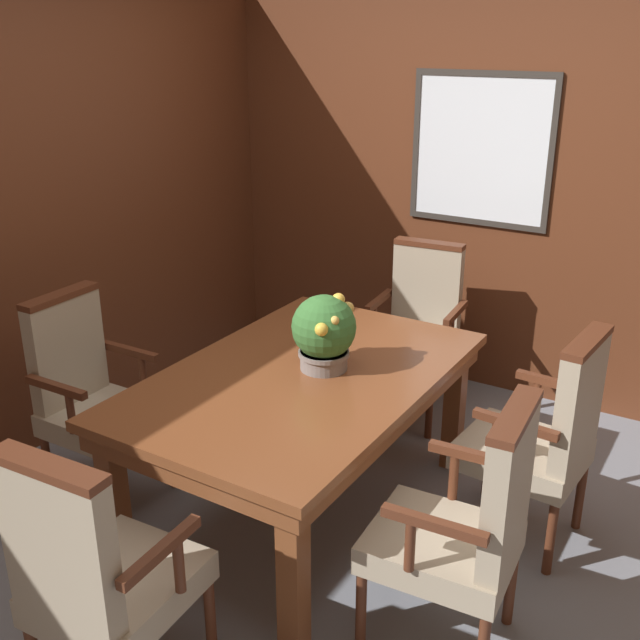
{
  "coord_description": "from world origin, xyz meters",
  "views": [
    {
      "loc": [
        1.62,
        -2.38,
        2.15
      ],
      "look_at": [
        -0.02,
        0.28,
        0.93
      ],
      "focal_mm": 42.0,
      "sensor_mm": 36.0,
      "label": 1
    }
  ],
  "objects_px": {
    "chair_head_near": "(98,573)",
    "chair_right_near": "(466,525)",
    "chair_head_far": "(418,326)",
    "chair_right_far": "(543,434)",
    "potted_plant": "(324,332)",
    "chair_left_near": "(91,392)",
    "dining_table": "(302,391)"
  },
  "relations": [
    {
      "from": "dining_table",
      "to": "potted_plant",
      "type": "bearing_deg",
      "value": 55.93
    },
    {
      "from": "chair_head_far",
      "to": "chair_left_near",
      "type": "xyz_separation_m",
      "value": [
        -0.98,
        -1.6,
        0.0
      ]
    },
    {
      "from": "dining_table",
      "to": "chair_head_far",
      "type": "height_order",
      "value": "chair_head_far"
    },
    {
      "from": "chair_right_far",
      "to": "potted_plant",
      "type": "relative_size",
      "value": 2.93
    },
    {
      "from": "dining_table",
      "to": "chair_right_near",
      "type": "height_order",
      "value": "chair_right_near"
    },
    {
      "from": "dining_table",
      "to": "chair_head_far",
      "type": "bearing_deg",
      "value": 89.9
    },
    {
      "from": "chair_right_far",
      "to": "chair_left_near",
      "type": "bearing_deg",
      "value": -65.19
    },
    {
      "from": "chair_right_near",
      "to": "dining_table",
      "type": "bearing_deg",
      "value": -116.92
    },
    {
      "from": "chair_right_far",
      "to": "potted_plant",
      "type": "distance_m",
      "value": 1.04
    },
    {
      "from": "dining_table",
      "to": "chair_right_far",
      "type": "height_order",
      "value": "chair_right_far"
    },
    {
      "from": "dining_table",
      "to": "chair_head_near",
      "type": "height_order",
      "value": "chair_head_near"
    },
    {
      "from": "chair_right_near",
      "to": "chair_left_near",
      "type": "height_order",
      "value": "same"
    },
    {
      "from": "chair_head_far",
      "to": "chair_left_near",
      "type": "distance_m",
      "value": 1.88
    },
    {
      "from": "chair_right_near",
      "to": "potted_plant",
      "type": "distance_m",
      "value": 1.07
    },
    {
      "from": "chair_head_far",
      "to": "chair_right_far",
      "type": "distance_m",
      "value": 1.31
    },
    {
      "from": "potted_plant",
      "to": "dining_table",
      "type": "bearing_deg",
      "value": -124.07
    },
    {
      "from": "dining_table",
      "to": "potted_plant",
      "type": "distance_m",
      "value": 0.29
    },
    {
      "from": "chair_head_far",
      "to": "potted_plant",
      "type": "distance_m",
      "value": 1.22
    },
    {
      "from": "chair_head_near",
      "to": "potted_plant",
      "type": "relative_size",
      "value": 2.93
    },
    {
      "from": "chair_head_near",
      "to": "chair_right_near",
      "type": "relative_size",
      "value": 1.0
    },
    {
      "from": "chair_head_far",
      "to": "dining_table",
      "type": "bearing_deg",
      "value": -95.27
    },
    {
      "from": "chair_head_near",
      "to": "chair_right_near",
      "type": "height_order",
      "value": "same"
    },
    {
      "from": "chair_right_near",
      "to": "potted_plant",
      "type": "relative_size",
      "value": 2.93
    },
    {
      "from": "chair_left_near",
      "to": "potted_plant",
      "type": "relative_size",
      "value": 2.93
    },
    {
      "from": "chair_left_near",
      "to": "chair_right_far",
      "type": "distance_m",
      "value": 2.09
    },
    {
      "from": "dining_table",
      "to": "chair_right_near",
      "type": "distance_m",
      "value": 1.02
    },
    {
      "from": "chair_head_far",
      "to": "chair_head_near",
      "type": "bearing_deg",
      "value": -94.73
    },
    {
      "from": "potted_plant",
      "to": "chair_right_near",
      "type": "bearing_deg",
      "value": -28.75
    },
    {
      "from": "dining_table",
      "to": "chair_right_far",
      "type": "distance_m",
      "value": 1.06
    },
    {
      "from": "dining_table",
      "to": "potted_plant",
      "type": "xyz_separation_m",
      "value": [
        0.06,
        0.09,
        0.27
      ]
    },
    {
      "from": "chair_head_far",
      "to": "chair_right_near",
      "type": "distance_m",
      "value": 1.88
    },
    {
      "from": "chair_left_near",
      "to": "potted_plant",
      "type": "height_order",
      "value": "potted_plant"
    }
  ]
}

